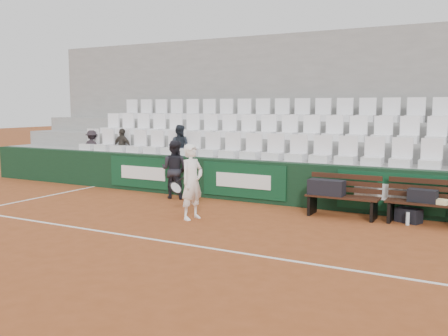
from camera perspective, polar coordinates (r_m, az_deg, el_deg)
ground at (r=8.81m, az=-7.72°, el=-8.17°), size 80.00×80.00×0.00m
court_baseline at (r=8.81m, az=-7.73°, el=-8.15°), size 18.00×0.06×0.01m
back_barrier at (r=12.06m, az=3.72°, el=-1.54°), size 18.00×0.34×1.00m
grandstand_tier_front at (r=12.66m, az=4.63°, el=-1.14°), size 18.00×0.95×1.00m
grandstand_tier_mid at (r=13.50m, az=6.26°, el=0.32°), size 18.00×0.95×1.45m
grandstand_tier_back at (r=14.36m, az=7.70°, el=1.61°), size 18.00×0.95×1.90m
grandstand_rear_wall at (r=14.88m, az=8.64°, el=6.60°), size 18.00×0.30×4.40m
seat_row_front at (r=12.41m, az=4.34°, el=2.49°), size 11.90×0.44×0.63m
seat_row_mid at (r=13.26m, az=6.04°, el=4.71°), size 11.90×0.44×0.63m
seat_row_back at (r=14.13m, az=7.53°, el=6.66°), size 11.90×0.44×0.63m
bench_left at (r=10.73m, az=13.35°, el=-4.30°), size 1.50×0.56×0.45m
bench_right at (r=10.51m, az=22.02°, el=-4.86°), size 1.50×0.56×0.45m
sports_bag_left at (r=10.71m, az=11.63°, el=-2.17°), size 0.76×0.34×0.32m
sports_bag_right at (r=10.45m, az=21.75°, el=-2.97°), size 0.56×0.31×0.25m
towel at (r=10.40m, az=23.42°, el=-3.54°), size 0.37×0.31×0.09m
sports_bag_ground at (r=10.65m, az=20.35°, el=-5.09°), size 0.54×0.43×0.29m
water_bottle_near at (r=11.08m, az=10.26°, el=-4.34°), size 0.07×0.07×0.27m
water_bottle_far at (r=10.39m, az=20.26°, el=-5.46°), size 0.07×0.07×0.26m
tennis_player at (r=10.19m, az=-3.69°, el=-1.59°), size 0.74×0.63×1.55m
ball_kid at (r=12.55m, az=-5.69°, el=-0.16°), size 0.77×0.63×1.46m
spectator_a at (r=15.60m, az=-14.90°, el=3.95°), size 0.74×0.54×1.03m
spectator_b at (r=14.81m, az=-11.57°, el=4.05°), size 0.66×0.29×1.11m
spectator_c at (r=13.63m, az=-5.17°, el=4.20°), size 0.72×0.63×1.25m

